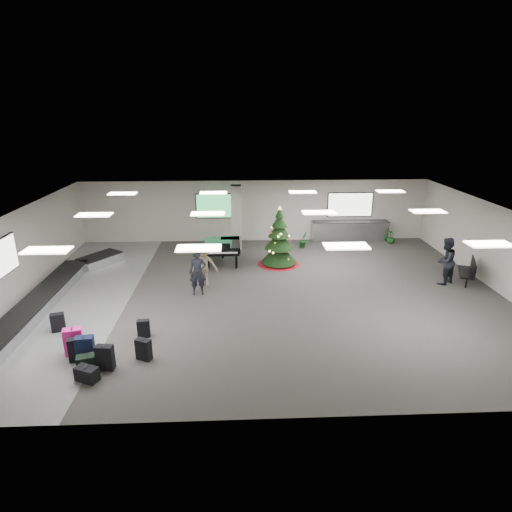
{
  "coord_description": "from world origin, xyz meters",
  "views": [
    {
      "loc": [
        -0.96,
        -14.96,
        6.67
      ],
      "look_at": [
        -0.24,
        1.0,
        1.17
      ],
      "focal_mm": 30.0,
      "sensor_mm": 36.0,
      "label": 1
    }
  ],
  "objects_px": {
    "pink_suitcase": "(74,341)",
    "grand_piano": "(222,246)",
    "baggage_carousel": "(53,293)",
    "potted_plant_left": "(303,240)",
    "traveler_b": "(204,265)",
    "christmas_tree": "(279,245)",
    "traveler_a": "(198,272)",
    "traveler_bench": "(445,261)",
    "service_counter": "(350,231)",
    "bench": "(469,270)",
    "potted_plant_right": "(391,237)"
  },
  "relations": [
    {
      "from": "traveler_b",
      "to": "christmas_tree",
      "type": "bearing_deg",
      "value": 27.15
    },
    {
      "from": "christmas_tree",
      "to": "potted_plant_right",
      "type": "relative_size",
      "value": 3.82
    },
    {
      "from": "baggage_carousel",
      "to": "potted_plant_right",
      "type": "relative_size",
      "value": 13.66
    },
    {
      "from": "traveler_a",
      "to": "baggage_carousel",
      "type": "bearing_deg",
      "value": 178.15
    },
    {
      "from": "baggage_carousel",
      "to": "bench",
      "type": "relative_size",
      "value": 6.03
    },
    {
      "from": "baggage_carousel",
      "to": "traveler_b",
      "type": "bearing_deg",
      "value": 10.58
    },
    {
      "from": "christmas_tree",
      "to": "traveler_bench",
      "type": "bearing_deg",
      "value": -22.05
    },
    {
      "from": "traveler_bench",
      "to": "potted_plant_left",
      "type": "distance_m",
      "value": 7.0
    },
    {
      "from": "bench",
      "to": "traveler_a",
      "type": "height_order",
      "value": "traveler_a"
    },
    {
      "from": "service_counter",
      "to": "christmas_tree",
      "type": "xyz_separation_m",
      "value": [
        -4.1,
        -3.43,
        0.38
      ]
    },
    {
      "from": "traveler_b",
      "to": "potted_plant_right",
      "type": "relative_size",
      "value": 2.35
    },
    {
      "from": "christmas_tree",
      "to": "bench",
      "type": "height_order",
      "value": "christmas_tree"
    },
    {
      "from": "bench",
      "to": "service_counter",
      "type": "bearing_deg",
      "value": 142.96
    },
    {
      "from": "service_counter",
      "to": "traveler_bench",
      "type": "bearing_deg",
      "value": -69.27
    },
    {
      "from": "pink_suitcase",
      "to": "grand_piano",
      "type": "bearing_deg",
      "value": 47.35
    },
    {
      "from": "grand_piano",
      "to": "traveler_bench",
      "type": "distance_m",
      "value": 9.34
    },
    {
      "from": "baggage_carousel",
      "to": "potted_plant_left",
      "type": "relative_size",
      "value": 11.7
    },
    {
      "from": "baggage_carousel",
      "to": "potted_plant_right",
      "type": "distance_m",
      "value": 16.11
    },
    {
      "from": "service_counter",
      "to": "potted_plant_left",
      "type": "relative_size",
      "value": 4.88
    },
    {
      "from": "traveler_a",
      "to": "traveler_b",
      "type": "distance_m",
      "value": 0.94
    },
    {
      "from": "grand_piano",
      "to": "potted_plant_left",
      "type": "bearing_deg",
      "value": 27.68
    },
    {
      "from": "traveler_a",
      "to": "traveler_b",
      "type": "xyz_separation_m",
      "value": [
        0.17,
        0.92,
        -0.05
      ]
    },
    {
      "from": "grand_piano",
      "to": "potted_plant_right",
      "type": "distance_m",
      "value": 9.11
    },
    {
      "from": "traveler_b",
      "to": "bench",
      "type": "bearing_deg",
      "value": -9.49
    },
    {
      "from": "bench",
      "to": "potted_plant_right",
      "type": "height_order",
      "value": "bench"
    },
    {
      "from": "traveler_a",
      "to": "traveler_b",
      "type": "bearing_deg",
      "value": 76.49
    },
    {
      "from": "baggage_carousel",
      "to": "potted_plant_left",
      "type": "xyz_separation_m",
      "value": [
        10.2,
        5.68,
        0.2
      ]
    },
    {
      "from": "baggage_carousel",
      "to": "potted_plant_right",
      "type": "height_order",
      "value": "potted_plant_right"
    },
    {
      "from": "traveler_bench",
      "to": "potted_plant_right",
      "type": "distance_m",
      "value": 5.47
    },
    {
      "from": "potted_plant_right",
      "to": "traveler_a",
      "type": "bearing_deg",
      "value": -147.56
    },
    {
      "from": "pink_suitcase",
      "to": "christmas_tree",
      "type": "xyz_separation_m",
      "value": [
        6.57,
        7.24,
        0.53
      ]
    },
    {
      "from": "traveler_a",
      "to": "traveler_bench",
      "type": "distance_m",
      "value": 9.75
    },
    {
      "from": "potted_plant_left",
      "to": "christmas_tree",
      "type": "bearing_deg",
      "value": -121.61
    },
    {
      "from": "baggage_carousel",
      "to": "traveler_a",
      "type": "xyz_separation_m",
      "value": [
        5.38,
        0.12,
        0.67
      ]
    },
    {
      "from": "bench",
      "to": "traveler_bench",
      "type": "distance_m",
      "value": 1.16
    },
    {
      "from": "christmas_tree",
      "to": "traveler_a",
      "type": "height_order",
      "value": "christmas_tree"
    },
    {
      "from": "grand_piano",
      "to": "potted_plant_right",
      "type": "relative_size",
      "value": 2.9
    },
    {
      "from": "traveler_b",
      "to": "baggage_carousel",
      "type": "bearing_deg",
      "value": -177.69
    },
    {
      "from": "service_counter",
      "to": "grand_piano",
      "type": "bearing_deg",
      "value": -154.0
    },
    {
      "from": "baggage_carousel",
      "to": "grand_piano",
      "type": "height_order",
      "value": "grand_piano"
    },
    {
      "from": "grand_piano",
      "to": "pink_suitcase",
      "type": "bearing_deg",
      "value": -119.43
    },
    {
      "from": "baggage_carousel",
      "to": "potted_plant_right",
      "type": "bearing_deg",
      "value": 22.48
    },
    {
      "from": "christmas_tree",
      "to": "grand_piano",
      "type": "bearing_deg",
      "value": 175.92
    },
    {
      "from": "grand_piano",
      "to": "traveler_bench",
      "type": "relative_size",
      "value": 1.07
    },
    {
      "from": "pink_suitcase",
      "to": "traveler_b",
      "type": "relative_size",
      "value": 0.49
    },
    {
      "from": "service_counter",
      "to": "bench",
      "type": "relative_size",
      "value": 2.51
    },
    {
      "from": "pink_suitcase",
      "to": "traveler_b",
      "type": "bearing_deg",
      "value": 41.59
    },
    {
      "from": "baggage_carousel",
      "to": "traveler_a",
      "type": "relative_size",
      "value": 5.48
    },
    {
      "from": "traveler_b",
      "to": "potted_plant_left",
      "type": "distance_m",
      "value": 6.58
    },
    {
      "from": "bench",
      "to": "potted_plant_right",
      "type": "relative_size",
      "value": 2.27
    }
  ]
}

